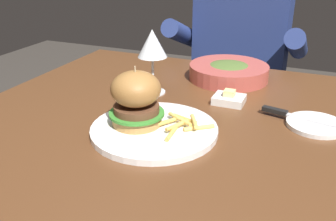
# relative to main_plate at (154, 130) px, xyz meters

# --- Properties ---
(dining_table) EXTENTS (1.13, 0.94, 0.74)m
(dining_table) POSITION_rel_main_plate_xyz_m (0.07, 0.10, -0.10)
(dining_table) COLOR #56331C
(dining_table) RESTS_ON ground
(main_plate) EXTENTS (0.28, 0.28, 0.01)m
(main_plate) POSITION_rel_main_plate_xyz_m (0.00, 0.00, 0.00)
(main_plate) COLOR white
(main_plate) RESTS_ON dining_table
(burger_sandwich) EXTENTS (0.12, 0.12, 0.13)m
(burger_sandwich) POSITION_rel_main_plate_xyz_m (-0.04, 0.00, 0.07)
(burger_sandwich) COLOR #B78447
(burger_sandwich) RESTS_ON main_plate
(fries_pile) EXTENTS (0.13, 0.12, 0.02)m
(fries_pile) POSITION_rel_main_plate_xyz_m (0.06, 0.02, 0.02)
(fries_pile) COLOR #EABC5B
(fries_pile) RESTS_ON main_plate
(wine_glass) EXTENTS (0.08, 0.08, 0.18)m
(wine_glass) POSITION_rel_main_plate_xyz_m (-0.10, 0.22, 0.13)
(wine_glass) COLOR silver
(wine_glass) RESTS_ON dining_table
(bread_plate) EXTENTS (0.13, 0.13, 0.01)m
(bread_plate) POSITION_rel_main_plate_xyz_m (0.32, 0.17, -0.00)
(bread_plate) COLOR white
(bread_plate) RESTS_ON dining_table
(table_knife) EXTENTS (0.19, 0.06, 0.01)m
(table_knife) POSITION_rel_main_plate_xyz_m (0.28, 0.18, 0.01)
(table_knife) COLOR silver
(table_knife) RESTS_ON bread_plate
(butter_dish) EXTENTS (0.08, 0.06, 0.04)m
(butter_dish) POSITION_rel_main_plate_xyz_m (0.11, 0.23, 0.00)
(butter_dish) COLOR white
(butter_dish) RESTS_ON dining_table
(soup_bowl) EXTENTS (0.24, 0.24, 0.05)m
(soup_bowl) POSITION_rel_main_plate_xyz_m (0.06, 0.41, 0.02)
(soup_bowl) COLOR #B24C42
(soup_bowl) RESTS_ON dining_table
(diner_person) EXTENTS (0.51, 0.36, 1.18)m
(diner_person) POSITION_rel_main_plate_xyz_m (0.01, 0.84, -0.18)
(diner_person) COLOR #282833
(diner_person) RESTS_ON ground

